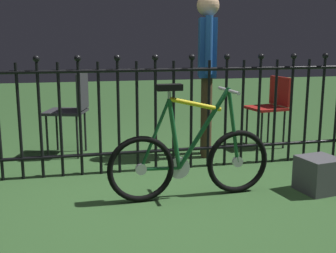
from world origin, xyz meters
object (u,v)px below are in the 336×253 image
at_px(bicycle, 191,159).
at_px(chair_charcoal, 73,105).
at_px(chair_red, 271,103).
at_px(display_crate, 319,174).
at_px(person_visitor, 207,60).

relative_size(bicycle, chair_charcoal, 1.49).
bearing_deg(chair_red, bicycle, -134.38).
distance_m(chair_red, display_crate, 1.62).
relative_size(bicycle, display_crate, 4.41).
height_order(person_visitor, display_crate, person_visitor).
distance_m(bicycle, chair_red, 2.02).
distance_m(bicycle, display_crate, 1.12).
xyz_separation_m(person_visitor, display_crate, (0.58, -1.32, -0.90)).
relative_size(chair_red, display_crate, 2.70).
bearing_deg(bicycle, person_visitor, 66.77).
bearing_deg(person_visitor, display_crate, -66.24).
height_order(bicycle, person_visitor, person_visitor).
bearing_deg(chair_red, display_crate, -101.19).
bearing_deg(chair_red, person_visitor, -165.54).
relative_size(person_visitor, display_crate, 5.63).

